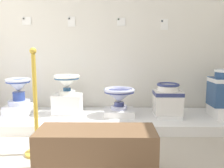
{
  "coord_description": "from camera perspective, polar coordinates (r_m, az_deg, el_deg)",
  "views": [
    {
      "loc": [
        1.91,
        -1.2,
        1.01
      ],
      "look_at": [
        1.87,
        1.95,
        0.56
      ],
      "focal_mm": 38.62,
      "sensor_mm": 36.0,
      "label": 1
    }
  ],
  "objects": [
    {
      "name": "plinth_block_tall_cobalt",
      "position": [
        3.4,
        -10.52,
        -4.7
      ],
      "size": [
        0.39,
        0.28,
        0.27
      ],
      "primitive_type": "cube",
      "color": "white",
      "rests_on": "display_platform"
    },
    {
      "name": "antique_toilet_leftmost",
      "position": [
        3.23,
        1.7,
        -2.65
      ],
      "size": [
        0.42,
        0.42,
        0.28
      ],
      "color": "#ADB2D6",
      "rests_on": "plinth_block_leftmost"
    },
    {
      "name": "display_platform",
      "position": [
        3.29,
        1.27,
        -8.53
      ],
      "size": [
        3.47,
        0.93,
        0.12
      ],
      "primitive_type": "cube",
      "color": "white",
      "rests_on": "ground_plane"
    },
    {
      "name": "antique_toilet_squat_floral",
      "position": [
        3.27,
        13.04,
        -3.27
      ],
      "size": [
        0.36,
        0.3,
        0.4
      ],
      "color": "white",
      "rests_on": "plinth_block_squat_floral"
    },
    {
      "name": "plinth_block_pale_glazed",
      "position": [
        3.54,
        25.02,
        -5.86
      ],
      "size": [
        0.33,
        0.4,
        0.15
      ],
      "primitive_type": "cube",
      "color": "white",
      "rests_on": "display_platform"
    },
    {
      "name": "stanchion_post_near_left",
      "position": [
        2.44,
        -17.49,
        -8.48
      ],
      "size": [
        0.24,
        0.24,
        1.03
      ],
      "color": "gold",
      "rests_on": "ground_plane"
    },
    {
      "name": "info_placard_fourth",
      "position": [
        3.72,
        12.28,
        13.65
      ],
      "size": [
        0.11,
        0.01,
        0.16
      ],
      "color": "white"
    },
    {
      "name": "antique_toilet_slender_white",
      "position": [
        3.55,
        -21.28,
        -0.98
      ],
      "size": [
        0.34,
        0.34,
        0.37
      ],
      "color": "silver",
      "rests_on": "plinth_block_slender_white"
    },
    {
      "name": "antique_toilet_tall_cobalt",
      "position": [
        3.34,
        -10.66,
        0.56
      ],
      "size": [
        0.35,
        0.35,
        0.27
      ],
      "color": "white",
      "rests_on": "plinth_block_tall_cobalt"
    },
    {
      "name": "info_placard_third",
      "position": [
        3.65,
        2.19,
        14.54
      ],
      "size": [
        0.12,
        0.01,
        0.12
      ],
      "color": "white"
    },
    {
      "name": "plinth_block_leftmost",
      "position": [
        3.28,
        1.69,
        -6.7
      ],
      "size": [
        0.4,
        0.36,
        0.09
      ],
      "primitive_type": "cube",
      "color": "white",
      "rests_on": "display_platform"
    },
    {
      "name": "museum_bench",
      "position": [
        1.97,
        -3.66,
        -16.14
      ],
      "size": [
        0.92,
        0.36,
        0.4
      ],
      "primitive_type": "cube",
      "color": "brown",
      "rests_on": "ground_plane"
    },
    {
      "name": "info_placard_first",
      "position": [
        3.88,
        -19.57,
        13.91
      ],
      "size": [
        0.13,
        0.01,
        0.11
      ],
      "color": "white"
    },
    {
      "name": "plinth_block_squat_floral",
      "position": [
        3.32,
        12.92,
        -7.13
      ],
      "size": [
        0.33,
        0.36,
        0.04
      ],
      "primitive_type": "cube",
      "color": "white",
      "rests_on": "display_platform"
    },
    {
      "name": "wall_back",
      "position": [
        3.7,
        1.27,
        15.6
      ],
      "size": [
        4.08,
        0.06,
        2.97
      ],
      "primitive_type": "cube",
      "color": "silver",
      "rests_on": "ground_plane"
    },
    {
      "name": "info_placard_second",
      "position": [
        3.71,
        -9.58,
        14.38
      ],
      "size": [
        0.11,
        0.01,
        0.15
      ],
      "color": "white"
    },
    {
      "name": "plinth_block_slender_white",
      "position": [
        3.6,
        -21.04,
        -5.6
      ],
      "size": [
        0.37,
        0.31,
        0.12
      ],
      "primitive_type": "cube",
      "color": "white",
      "rests_on": "display_platform"
    }
  ]
}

